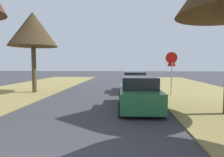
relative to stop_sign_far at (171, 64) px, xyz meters
name	(u,v)px	position (x,y,z in m)	size (l,w,h in m)	color
stop_sign_far	(171,64)	(0.00, 0.00, 0.00)	(0.81, 0.36, 2.97)	#9EA0A5
street_tree_left_mid_b	(33,30)	(-10.03, 0.86, 2.57)	(3.58, 3.58, 6.03)	#4B3F27
parked_sedan_green	(139,94)	(-2.43, -3.72, -1.47)	(2.03, 4.44, 1.57)	#28663D
parked_sedan_tan	(134,82)	(-2.40, 2.13, -1.47)	(2.03, 4.44, 1.57)	tan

